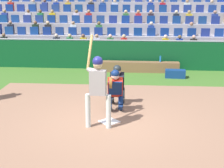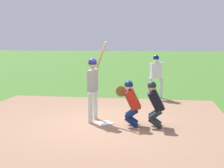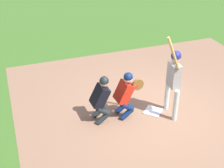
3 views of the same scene
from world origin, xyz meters
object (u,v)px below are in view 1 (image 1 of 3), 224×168
object	(u,v)px
home_plate_umpire	(117,83)
batter_at_plate	(98,84)
water_bottle_on_bench	(160,59)
equipment_duffel_bag	(175,74)
catcher_crouching	(115,88)
home_plate_marker	(109,122)
dugout_bench	(136,67)

from	to	relation	value
home_plate_umpire	batter_at_plate	bearing A→B (deg)	78.37
home_plate_umpire	water_bottle_on_bench	distance (m)	4.70
batter_at_plate	equipment_duffel_bag	size ratio (longest dim) A/B	2.93
catcher_crouching	home_plate_umpire	bearing A→B (deg)	-92.10
home_plate_marker	home_plate_umpire	bearing A→B (deg)	-94.73
water_bottle_on_bench	batter_at_plate	bearing A→B (deg)	72.74
home_plate_umpire	dugout_bench	size ratio (longest dim) A/B	0.35
batter_at_plate	water_bottle_on_bench	size ratio (longest dim) A/B	9.20
catcher_crouching	water_bottle_on_bench	size ratio (longest dim) A/B	5.08
catcher_crouching	home_plate_umpire	xyz separation A→B (m)	(-0.02, -0.66, -0.02)
home_plate_umpire	water_bottle_on_bench	size ratio (longest dim) A/B	5.05
home_plate_marker	dugout_bench	size ratio (longest dim) A/B	0.12
home_plate_marker	equipment_duffel_bag	xyz separation A→B (m)	(-2.23, -4.88, 0.15)
batter_at_plate	dugout_bench	bearing A→B (deg)	-98.43
home_plate_marker	equipment_duffel_bag	bearing A→B (deg)	-114.54
home_plate_marker	catcher_crouching	world-z (taller)	catcher_crouching
water_bottle_on_bench	dugout_bench	bearing A→B (deg)	4.44
batter_at_plate	water_bottle_on_bench	xyz separation A→B (m)	(-1.93, -6.23, -0.59)
water_bottle_on_bench	equipment_duffel_bag	xyz separation A→B (m)	(-0.55, 0.97, -0.40)
home_plate_marker	equipment_duffel_bag	distance (m)	5.37
equipment_duffel_bag	catcher_crouching	bearing A→B (deg)	65.95
batter_at_plate	home_plate_umpire	size ratio (longest dim) A/B	1.82
batter_at_plate	home_plate_umpire	xyz separation A→B (m)	(-0.37, -1.80, -0.46)
batter_at_plate	water_bottle_on_bench	world-z (taller)	batter_at_plate
catcher_crouching	batter_at_plate	bearing A→B (deg)	73.17
dugout_bench	water_bottle_on_bench	bearing A→B (deg)	-175.56
water_bottle_on_bench	equipment_duffel_bag	distance (m)	1.19
home_plate_marker	water_bottle_on_bench	world-z (taller)	water_bottle_on_bench
catcher_crouching	home_plate_umpire	world-z (taller)	catcher_crouching
catcher_crouching	equipment_duffel_bag	distance (m)	4.66
equipment_duffel_bag	batter_at_plate	bearing A→B (deg)	68.13
home_plate_marker	batter_at_plate	distance (m)	1.23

